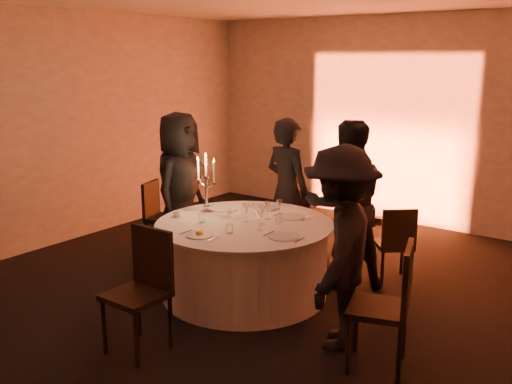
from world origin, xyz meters
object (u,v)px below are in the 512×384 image
Objects in this scene: banquet_table at (245,259)px; guest_back_left at (287,190)px; chair_left at (159,212)px; guest_left at (180,188)px; guest_right at (340,248)px; chair_back_right at (396,241)px; chair_back_left at (302,218)px; chair_right at (390,300)px; guest_back_right at (346,205)px; candelabra at (206,192)px; chair_front at (143,282)px; coffee_cup at (177,214)px.

guest_back_left is (-0.23, 1.14, 0.48)m from banquet_table.
chair_left is 0.66m from guest_left.
guest_right reaches higher than banquet_table.
guest_left is at bearing -20.26° from chair_back_right.
chair_back_left is (-0.16, 1.39, 0.09)m from banquet_table.
guest_back_right is (-1.07, 1.32, 0.31)m from chair_right.
guest_right is (2.49, -0.71, -0.04)m from guest_left.
guest_back_right is (-0.41, -0.38, 0.42)m from chair_back_right.
guest_back_right reaches higher than candelabra.
guest_right reaches higher than chair_back_left.
guest_back_left is (-0.07, -0.24, 0.39)m from chair_back_left.
chair_right is 0.57× the size of guest_left.
chair_front reaches higher than banquet_table.
guest_back_left is at bearing -66.81° from guest_left.
chair_back_right is 1.83m from chair_right.
chair_right is 1.56× the size of candelabra.
guest_back_left is at bearing -146.20° from chair_right.
banquet_table is 0.85m from coffee_cup.
guest_right is 1.98m from coffee_cup.
guest_back_right is at bearing 153.16° from chair_back_left.
guest_right reaches higher than coffee_cup.
chair_right is 0.60× the size of guest_back_left.
candelabra is (-0.32, -1.08, 0.14)m from guest_back_left.
guest_back_left is at bearing -37.76° from chair_back_right.
chair_front is at bearing -160.76° from guest_left.
banquet_table is 1.36m from guest_left.
chair_back_right is at bearing -85.50° from guest_left.
guest_right is at bearing 135.15° from chair_back_left.
chair_back_right is 2.53m from guest_left.
chair_back_left is 2.30m from guest_right.
candelabra reaches higher than chair_left.
chair_front is 2.12m from guest_left.
chair_right is (3.50, -0.97, 0.09)m from chair_left.
guest_back_right is at bearing -158.04° from chair_right.
chair_front is 0.57× the size of guest_back_right.
candelabra is (-1.82, 0.43, 0.14)m from guest_right.
guest_left reaches higher than guest_back_left.
guest_back_right is at bearing 31.17° from candelabra.
guest_back_left is (1.49, 0.67, 0.37)m from chair_left.
chair_right is 3.13m from guest_left.
chair_back_right is at bearing 34.47° from candelabra.
guest_left is 1.99m from guest_back_right.
coffee_cup is 0.17× the size of candelabra.
guest_back_left is (-0.22, 2.51, 0.28)m from chair_front.
chair_back_left is 1.48m from candelabra.
chair_right is at bearing -122.20° from chair_left.
coffee_cup is (-2.48, 0.25, 0.22)m from chair_right.
coffee_cup is 0.40m from candelabra.
guest_back_right reaches higher than chair_left.
guest_right is at bearing 54.79° from chair_back_right.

